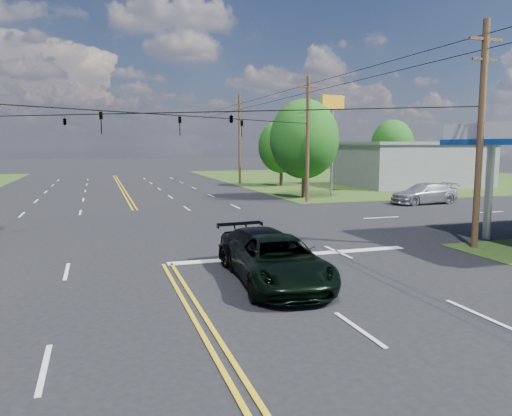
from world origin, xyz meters
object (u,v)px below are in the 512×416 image
object	(u,v)px
retail_ne	(412,165)
tree_right_b	(281,146)
pole_se	(480,133)
pole_ne	(308,138)
tree_right_a	(304,139)
pole_right_far	(240,138)
tree_far_r	(392,144)
pickup_dkgreen	(279,262)
suv_black	(266,253)

from	to	relation	value
retail_ne	tree_right_b	distance (m)	14.22
pole_se	pole_ne	distance (m)	18.00
tree_right_a	pole_right_far	bearing A→B (deg)	93.58
tree_right_a	tree_right_b	xyz separation A→B (m)	(2.50, 12.00, -0.65)
pole_se	tree_right_b	distance (m)	33.19
retail_ne	tree_right_a	bearing A→B (deg)	-153.43
tree_right_a	tree_far_r	distance (m)	26.91
tree_right_a	pickup_dkgreen	xyz separation A→B (m)	(-11.00, -23.82, -4.10)
tree_right_b	pickup_dkgreen	size ratio (longest dim) A/B	1.29
pole_right_far	tree_right_a	world-z (taller)	pole_right_far
tree_right_b	pickup_dkgreen	distance (m)	38.44
pole_se	tree_right_a	xyz separation A→B (m)	(1.00, 21.00, -0.05)
tree_right_a	pickup_dkgreen	bearing A→B (deg)	-114.78
retail_ne	tree_far_r	distance (m)	11.02
tree_far_r	suv_black	size ratio (longest dim) A/B	1.46
retail_ne	pole_se	xyz separation A→B (m)	(-17.00, -29.00, 2.72)
tree_right_b	retail_ne	bearing A→B (deg)	-16.50
pole_se	tree_right_a	distance (m)	21.02
pole_right_far	suv_black	size ratio (longest dim) A/B	1.92
pole_se	tree_right_a	bearing A→B (deg)	87.27
pole_se	tree_right_b	xyz separation A→B (m)	(3.50, 33.00, -0.70)
pickup_dkgreen	tree_right_b	bearing A→B (deg)	74.78
tree_right_a	tree_far_r	size ratio (longest dim) A/B	1.07
pole_se	pole_right_far	world-z (taller)	pole_right_far
retail_ne	suv_black	bearing A→B (deg)	-131.51
retail_ne	tree_far_r	world-z (taller)	tree_far_r
pole_right_far	tree_right_b	distance (m)	5.40
pole_se	tree_far_r	distance (m)	44.30
retail_ne	pole_se	bearing A→B (deg)	-120.38
retail_ne	pole_ne	distance (m)	20.43
pole_ne	tree_right_a	world-z (taller)	pole_ne
pole_se	pole_right_far	bearing A→B (deg)	90.00
pole_ne	tree_right_a	distance (m)	3.16
retail_ne	tree_right_b	size ratio (longest dim) A/B	1.98
tree_right_b	pole_right_far	bearing A→B (deg)	131.19
retail_ne	tree_right_a	size ratio (longest dim) A/B	1.71
retail_ne	tree_right_a	world-z (taller)	tree_right_a
pole_right_far	pickup_dkgreen	xyz separation A→B (m)	(-10.00, -39.82, -4.40)
pole_ne	tree_far_r	size ratio (longest dim) A/B	1.25
pole_right_far	tree_right_a	bearing A→B (deg)	-86.42
pole_right_far	tree_far_r	size ratio (longest dim) A/B	1.31
tree_right_a	suv_black	xyz separation A→B (m)	(-11.00, -22.50, -4.11)
pole_right_far	tree_far_r	distance (m)	21.10
tree_right_b	tree_far_r	world-z (taller)	tree_far_r
retail_ne	tree_far_r	bearing A→B (deg)	68.20
pickup_dkgreen	pole_ne	bearing A→B (deg)	69.78
tree_right_a	tree_far_r	xyz separation A→B (m)	(20.00, 18.00, -0.33)
pickup_dkgreen	suv_black	xyz separation A→B (m)	(0.00, 1.32, -0.01)
suv_black	tree_far_r	bearing A→B (deg)	47.44
tree_right_b	suv_black	world-z (taller)	tree_right_b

